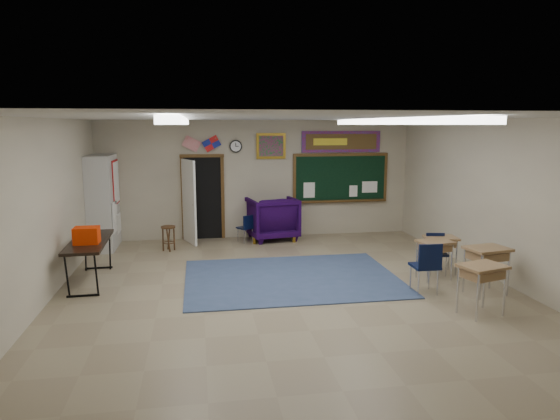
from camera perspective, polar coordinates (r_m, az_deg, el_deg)
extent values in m
plane|color=gray|center=(8.81, 1.01, -9.42)|extent=(9.00, 9.00, 0.00)
cube|color=#B9AF96|center=(12.85, -2.59, 3.52)|extent=(8.00, 0.04, 3.00)
cube|color=#B9AF96|center=(4.22, 12.31, -9.76)|extent=(8.00, 0.04, 3.00)
cube|color=#B9AF96|center=(8.67, -25.96, -0.48)|extent=(0.04, 9.00, 3.00)
cube|color=#B9AF96|center=(9.96, 24.31, 0.85)|extent=(0.04, 9.00, 3.00)
cube|color=silver|center=(8.32, 1.07, 10.49)|extent=(8.00, 9.00, 0.04)
cube|color=#38476C|center=(9.59, 1.33, -7.75)|extent=(4.00, 3.00, 0.02)
cube|color=black|center=(12.81, -8.80, 1.37)|extent=(0.95, 0.04, 2.10)
cube|color=silver|center=(12.37, -10.38, 0.93)|extent=(0.35, 0.86, 2.05)
cube|color=#553818|center=(13.26, 6.93, 3.65)|extent=(2.55, 0.05, 1.30)
cube|color=black|center=(13.24, 6.95, 3.65)|extent=(2.40, 0.03, 1.15)
cube|color=#553818|center=(13.28, 6.95, 1.05)|extent=(2.40, 0.12, 0.04)
cube|color=#B1110F|center=(13.19, 7.01, 7.76)|extent=(2.10, 0.04, 0.55)
cube|color=brown|center=(13.18, 7.03, 7.76)|extent=(1.90, 0.03, 0.40)
cube|color=olive|center=(12.80, -1.03, 7.32)|extent=(0.75, 0.05, 0.65)
cube|color=#A51466|center=(12.79, -1.02, 7.32)|extent=(0.62, 0.03, 0.52)
cylinder|color=black|center=(12.70, -5.09, 7.27)|extent=(0.32, 0.05, 0.32)
cylinder|color=white|center=(12.68, -5.08, 7.26)|extent=(0.26, 0.02, 0.26)
cube|color=#B5B4B0|center=(12.37, -19.58, 0.85)|extent=(0.55, 1.25, 2.20)
imported|color=#1A0430|center=(12.69, -0.96, -0.92)|extent=(1.35, 1.38, 1.09)
cube|color=#8C6241|center=(9.80, 17.32, -3.50)|extent=(0.68, 0.55, 0.04)
cube|color=olive|center=(9.83, 17.29, -4.09)|extent=(0.59, 0.47, 0.12)
cube|color=#8C6241|center=(10.24, 17.93, -3.05)|extent=(0.65, 0.51, 0.04)
cube|color=olive|center=(10.26, 17.90, -3.60)|extent=(0.56, 0.43, 0.12)
cube|color=#8C6241|center=(8.21, 22.17, -5.99)|extent=(0.76, 0.65, 0.04)
cube|color=olive|center=(8.24, 22.12, -6.73)|extent=(0.66, 0.55, 0.13)
cube|color=#8C6241|center=(9.22, 22.64, -4.11)|extent=(0.77, 0.63, 0.05)
cube|color=olive|center=(9.25, 22.60, -4.80)|extent=(0.66, 0.53, 0.14)
cube|color=black|center=(9.84, -20.98, -3.39)|extent=(0.70, 1.94, 0.05)
cube|color=red|center=(9.54, -21.23, -2.72)|extent=(0.43, 0.32, 0.30)
cylinder|color=#492C15|center=(11.77, -12.67, -1.92)|extent=(0.33, 0.33, 0.04)
torus|color=#492C15|center=(11.85, -12.60, -3.65)|extent=(0.27, 0.27, 0.02)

